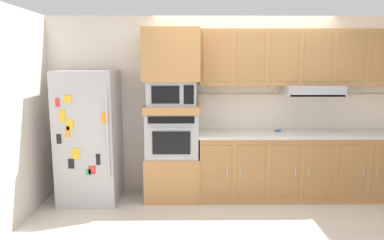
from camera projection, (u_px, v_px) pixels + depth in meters
ground_plane at (252, 219)px, 4.31m from camera, size 9.60×9.60×0.00m
back_kitchen_wall at (241, 105)px, 5.21m from camera, size 6.20×0.12×2.50m
side_panel_left at (10, 117)px, 4.08m from camera, size 0.12×7.10×2.50m
refrigerator at (89, 136)px, 4.82m from camera, size 0.76×0.73×1.76m
oven_base_cabinet at (173, 176)px, 4.99m from camera, size 0.74×0.62×0.60m
built_in_oven at (172, 134)px, 4.90m from camera, size 0.70×0.62×0.60m
appliance_mid_shelf at (172, 108)px, 4.84m from camera, size 0.74×0.62×0.10m
microwave at (172, 93)px, 4.81m from camera, size 0.64×0.54×0.32m
appliance_upper_cabinet at (172, 55)px, 4.73m from camera, size 0.74×0.62×0.68m
lower_cabinet_run at (311, 166)px, 4.99m from camera, size 3.11×0.63×0.88m
countertop_slab at (313, 134)px, 4.92m from camera, size 3.15×0.64×0.04m
backsplash_panel at (307, 111)px, 5.16m from camera, size 3.15×0.02×0.50m
upper_cabinet_with_hood at (314, 59)px, 4.88m from camera, size 3.11×0.48×0.88m
screwdriver at (278, 131)px, 4.94m from camera, size 0.16×0.17×0.03m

